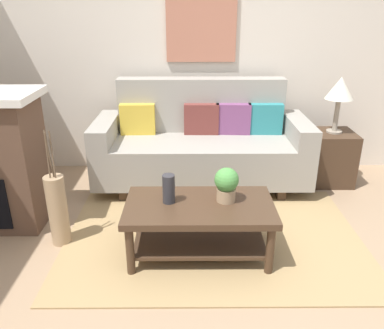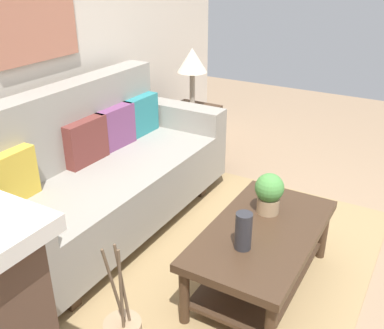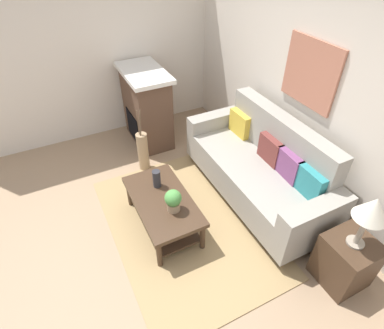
{
  "view_description": "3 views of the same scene",
  "coord_description": "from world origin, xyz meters",
  "px_view_note": "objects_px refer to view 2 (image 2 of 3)",
  "views": [
    {
      "loc": [
        -0.19,
        -2.25,
        1.79
      ],
      "look_at": [
        -0.17,
        0.73,
        0.56
      ],
      "focal_mm": 36.39,
      "sensor_mm": 36.0,
      "label": 1
    },
    {
      "loc": [
        -2.21,
        -0.45,
        1.88
      ],
      "look_at": [
        0.12,
        0.91,
        0.61
      ],
      "focal_mm": 41.08,
      "sensor_mm": 36.0,
      "label": 2
    },
    {
      "loc": [
        2.21,
        -0.52,
        2.91
      ],
      "look_at": [
        -0.24,
        0.71,
        0.68
      ],
      "focal_mm": 29.21,
      "sensor_mm": 36.0,
      "label": 3
    }
  ],
  "objects_px": {
    "potted_plant_tabletop": "(269,192)",
    "couch": "(102,176)",
    "throw_pillow_plum": "(115,127)",
    "table_lamp": "(192,63)",
    "throw_pillow_maroon": "(85,141)",
    "throw_pillow_teal": "(140,115)",
    "tabletop_vase": "(243,231)",
    "throw_pillow_mustard": "(8,178)",
    "coffee_table": "(262,245)",
    "side_table": "(192,135)",
    "framed_painting": "(33,8)"
  },
  "relations": [
    {
      "from": "potted_plant_tabletop",
      "to": "couch",
      "type": "bearing_deg",
      "value": 96.75
    },
    {
      "from": "throw_pillow_plum",
      "to": "table_lamp",
      "type": "relative_size",
      "value": 0.63
    },
    {
      "from": "throw_pillow_maroon",
      "to": "throw_pillow_teal",
      "type": "height_order",
      "value": "same"
    },
    {
      "from": "couch",
      "to": "tabletop_vase",
      "type": "xyz_separation_m",
      "value": [
        -0.28,
        -1.25,
        0.11
      ]
    },
    {
      "from": "couch",
      "to": "throw_pillow_maroon",
      "type": "relative_size",
      "value": 5.98
    },
    {
      "from": "potted_plant_tabletop",
      "to": "throw_pillow_mustard",
      "type": "bearing_deg",
      "value": 120.88
    },
    {
      "from": "throw_pillow_plum",
      "to": "throw_pillow_mustard",
      "type": "bearing_deg",
      "value": 180.0
    },
    {
      "from": "throw_pillow_maroon",
      "to": "coffee_table",
      "type": "relative_size",
      "value": 0.33
    },
    {
      "from": "side_table",
      "to": "framed_painting",
      "type": "distance_m",
      "value": 1.94
    },
    {
      "from": "couch",
      "to": "table_lamp",
      "type": "height_order",
      "value": "table_lamp"
    },
    {
      "from": "potted_plant_tabletop",
      "to": "table_lamp",
      "type": "xyz_separation_m",
      "value": [
        1.23,
        1.26,
        0.42
      ]
    },
    {
      "from": "couch",
      "to": "throw_pillow_mustard",
      "type": "xyz_separation_m",
      "value": [
        -0.67,
        0.13,
        0.25
      ]
    },
    {
      "from": "throw_pillow_maroon",
      "to": "tabletop_vase",
      "type": "xyz_separation_m",
      "value": [
        -0.28,
        -1.38,
        -0.14
      ]
    },
    {
      "from": "throw_pillow_mustard",
      "to": "coffee_table",
      "type": "relative_size",
      "value": 0.33
    },
    {
      "from": "couch",
      "to": "throw_pillow_teal",
      "type": "relative_size",
      "value": 5.98
    },
    {
      "from": "framed_painting",
      "to": "throw_pillow_maroon",
      "type": "bearing_deg",
      "value": -90.0
    },
    {
      "from": "throw_pillow_teal",
      "to": "side_table",
      "type": "distance_m",
      "value": 0.82
    },
    {
      "from": "couch",
      "to": "coffee_table",
      "type": "bearing_deg",
      "value": -92.35
    },
    {
      "from": "throw_pillow_mustard",
      "to": "throw_pillow_maroon",
      "type": "height_order",
      "value": "same"
    },
    {
      "from": "potted_plant_tabletop",
      "to": "throw_pillow_maroon",
      "type": "bearing_deg",
      "value": 96.12
    },
    {
      "from": "throw_pillow_plum",
      "to": "coffee_table",
      "type": "bearing_deg",
      "value": -105.32
    },
    {
      "from": "throw_pillow_mustard",
      "to": "coffee_table",
      "type": "distance_m",
      "value": 1.58
    },
    {
      "from": "coffee_table",
      "to": "tabletop_vase",
      "type": "distance_m",
      "value": 0.32
    },
    {
      "from": "couch",
      "to": "framed_painting",
      "type": "xyz_separation_m",
      "value": [
        -0.0,
        0.47,
        1.14
      ]
    },
    {
      "from": "throw_pillow_maroon",
      "to": "potted_plant_tabletop",
      "type": "xyz_separation_m",
      "value": [
        0.15,
        -1.36,
        -0.11
      ]
    },
    {
      "from": "tabletop_vase",
      "to": "side_table",
      "type": "bearing_deg",
      "value": 37.76
    },
    {
      "from": "potted_plant_tabletop",
      "to": "framed_painting",
      "type": "xyz_separation_m",
      "value": [
        -0.15,
        1.7,
        1.0
      ]
    },
    {
      "from": "couch",
      "to": "throw_pillow_mustard",
      "type": "relative_size",
      "value": 5.98
    },
    {
      "from": "throw_pillow_maroon",
      "to": "coffee_table",
      "type": "xyz_separation_m",
      "value": [
        -0.05,
        -1.41,
        -0.37
      ]
    },
    {
      "from": "throw_pillow_maroon",
      "to": "table_lamp",
      "type": "distance_m",
      "value": 1.41
    },
    {
      "from": "tabletop_vase",
      "to": "table_lamp",
      "type": "xyz_separation_m",
      "value": [
        1.65,
        1.28,
        0.46
      ]
    },
    {
      "from": "throw_pillow_mustard",
      "to": "side_table",
      "type": "distance_m",
      "value": 2.08
    },
    {
      "from": "coffee_table",
      "to": "throw_pillow_mustard",
      "type": "bearing_deg",
      "value": 113.53
    },
    {
      "from": "couch",
      "to": "potted_plant_tabletop",
      "type": "relative_size",
      "value": 8.21
    },
    {
      "from": "throw_pillow_mustard",
      "to": "table_lamp",
      "type": "relative_size",
      "value": 0.63
    },
    {
      "from": "throw_pillow_mustard",
      "to": "throw_pillow_plum",
      "type": "xyz_separation_m",
      "value": [
        1.0,
        0.0,
        0.0
      ]
    },
    {
      "from": "potted_plant_tabletop",
      "to": "side_table",
      "type": "height_order",
      "value": "potted_plant_tabletop"
    },
    {
      "from": "throw_pillow_teal",
      "to": "potted_plant_tabletop",
      "type": "xyz_separation_m",
      "value": [
        -0.52,
        -1.36,
        -0.11
      ]
    },
    {
      "from": "couch",
      "to": "throw_pillow_mustard",
      "type": "bearing_deg",
      "value": 169.26
    },
    {
      "from": "couch",
      "to": "table_lamp",
      "type": "distance_m",
      "value": 1.49
    },
    {
      "from": "side_table",
      "to": "table_lamp",
      "type": "relative_size",
      "value": 0.98
    },
    {
      "from": "potted_plant_tabletop",
      "to": "tabletop_vase",
      "type": "bearing_deg",
      "value": -177.4
    },
    {
      "from": "throw_pillow_plum",
      "to": "throw_pillow_teal",
      "type": "height_order",
      "value": "same"
    },
    {
      "from": "throw_pillow_mustard",
      "to": "tabletop_vase",
      "type": "height_order",
      "value": "throw_pillow_mustard"
    },
    {
      "from": "tabletop_vase",
      "to": "potted_plant_tabletop",
      "type": "relative_size",
      "value": 0.83
    },
    {
      "from": "throw_pillow_plum",
      "to": "framed_painting",
      "type": "height_order",
      "value": "framed_painting"
    },
    {
      "from": "throw_pillow_teal",
      "to": "potted_plant_tabletop",
      "type": "height_order",
      "value": "throw_pillow_teal"
    },
    {
      "from": "throw_pillow_mustard",
      "to": "framed_painting",
      "type": "bearing_deg",
      "value": 27.13
    },
    {
      "from": "throw_pillow_plum",
      "to": "table_lamp",
      "type": "height_order",
      "value": "table_lamp"
    },
    {
      "from": "couch",
      "to": "tabletop_vase",
      "type": "relative_size",
      "value": 9.87
    }
  ]
}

